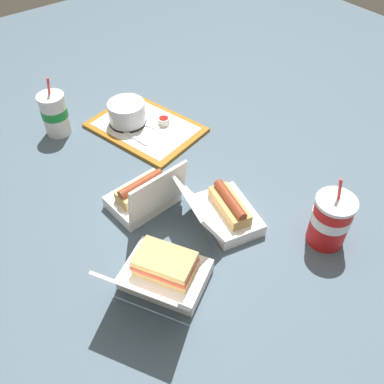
{
  "coord_description": "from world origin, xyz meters",
  "views": [
    {
      "loc": [
        -0.69,
        0.5,
        0.91
      ],
      "look_at": [
        -0.02,
        -0.02,
        0.05
      ],
      "focal_mm": 40.0,
      "sensor_mm": 36.0,
      "label": 1
    }
  ],
  "objects_px": {
    "ketchup_cup": "(164,121)",
    "plastic_fork": "(135,138)",
    "cake_container": "(127,113)",
    "clamshell_sandwich_center": "(163,273)",
    "clamshell_hotdog_left": "(225,211)",
    "soda_cup_center": "(55,114)",
    "soda_cup_left": "(331,220)",
    "food_tray": "(146,127)",
    "clamshell_hotdog_back": "(144,195)"
  },
  "relations": [
    {
      "from": "plastic_fork",
      "to": "clamshell_hotdog_back",
      "type": "xyz_separation_m",
      "value": [
        -0.27,
        0.14,
        0.03
      ]
    },
    {
      "from": "ketchup_cup",
      "to": "soda_cup_left",
      "type": "bearing_deg",
      "value": -175.76
    },
    {
      "from": "clamshell_hotdog_left",
      "to": "soda_cup_left",
      "type": "xyz_separation_m",
      "value": [
        -0.22,
        -0.17,
        0.04
      ]
    },
    {
      "from": "plastic_fork",
      "to": "clamshell_sandwich_center",
      "type": "bearing_deg",
      "value": 142.89
    },
    {
      "from": "cake_container",
      "to": "clamshell_sandwich_center",
      "type": "relative_size",
      "value": 0.45
    },
    {
      "from": "soda_cup_left",
      "to": "ketchup_cup",
      "type": "bearing_deg",
      "value": 4.24
    },
    {
      "from": "clamshell_hotdog_left",
      "to": "clamshell_hotdog_back",
      "type": "relative_size",
      "value": 1.19
    },
    {
      "from": "plastic_fork",
      "to": "cake_container",
      "type": "bearing_deg",
      "value": -29.57
    },
    {
      "from": "soda_cup_center",
      "to": "soda_cup_left",
      "type": "xyz_separation_m",
      "value": [
        -0.88,
        -0.36,
        0.0
      ]
    },
    {
      "from": "cake_container",
      "to": "clamshell_hotdog_left",
      "type": "relative_size",
      "value": 0.55
    },
    {
      "from": "plastic_fork",
      "to": "clamshell_hotdog_left",
      "type": "xyz_separation_m",
      "value": [
        -0.45,
        -0.01,
        0.02
      ]
    },
    {
      "from": "clamshell_sandwich_center",
      "to": "soda_cup_left",
      "type": "xyz_separation_m",
      "value": [
        -0.15,
        -0.42,
        0.03
      ]
    },
    {
      "from": "ketchup_cup",
      "to": "soda_cup_center",
      "type": "distance_m",
      "value": 0.37
    },
    {
      "from": "cake_container",
      "to": "soda_cup_left",
      "type": "height_order",
      "value": "soda_cup_left"
    },
    {
      "from": "plastic_fork",
      "to": "soda_cup_left",
      "type": "xyz_separation_m",
      "value": [
        -0.67,
        -0.18,
        0.06
      ]
    },
    {
      "from": "clamshell_hotdog_back",
      "to": "clamshell_sandwich_center",
      "type": "bearing_deg",
      "value": 156.44
    },
    {
      "from": "food_tray",
      "to": "cake_container",
      "type": "bearing_deg",
      "value": 32.92
    },
    {
      "from": "clamshell_hotdog_back",
      "to": "clamshell_hotdog_left",
      "type": "bearing_deg",
      "value": -142.34
    },
    {
      "from": "food_tray",
      "to": "clamshell_hotdog_left",
      "type": "distance_m",
      "value": 0.5
    },
    {
      "from": "clamshell_sandwich_center",
      "to": "clamshell_hotdog_back",
      "type": "height_order",
      "value": "clamshell_sandwich_center"
    },
    {
      "from": "ketchup_cup",
      "to": "plastic_fork",
      "type": "bearing_deg",
      "value": 93.95
    },
    {
      "from": "cake_container",
      "to": "ketchup_cup",
      "type": "xyz_separation_m",
      "value": [
        -0.09,
        -0.09,
        -0.02
      ]
    },
    {
      "from": "cake_container",
      "to": "soda_cup_center",
      "type": "height_order",
      "value": "soda_cup_center"
    },
    {
      "from": "clamshell_hotdog_back",
      "to": "soda_cup_left",
      "type": "relative_size",
      "value": 0.94
    },
    {
      "from": "ketchup_cup",
      "to": "clamshell_hotdog_back",
      "type": "bearing_deg",
      "value": 136.42
    },
    {
      "from": "clamshell_hotdog_back",
      "to": "plastic_fork",
      "type": "bearing_deg",
      "value": -27.3
    },
    {
      "from": "plastic_fork",
      "to": "soda_cup_center",
      "type": "bearing_deg",
      "value": 29.43
    },
    {
      "from": "food_tray",
      "to": "clamshell_sandwich_center",
      "type": "bearing_deg",
      "value": 150.54
    },
    {
      "from": "food_tray",
      "to": "cake_container",
      "type": "relative_size",
      "value": 3.21
    },
    {
      "from": "clamshell_hotdog_left",
      "to": "soda_cup_left",
      "type": "distance_m",
      "value": 0.28
    },
    {
      "from": "cake_container",
      "to": "plastic_fork",
      "type": "relative_size",
      "value": 1.19
    },
    {
      "from": "cake_container",
      "to": "ketchup_cup",
      "type": "relative_size",
      "value": 3.28
    },
    {
      "from": "plastic_fork",
      "to": "soda_cup_left",
      "type": "height_order",
      "value": "soda_cup_left"
    },
    {
      "from": "food_tray",
      "to": "plastic_fork",
      "type": "relative_size",
      "value": 3.83
    },
    {
      "from": "plastic_fork",
      "to": "clamshell_sandwich_center",
      "type": "distance_m",
      "value": 0.57
    },
    {
      "from": "food_tray",
      "to": "soda_cup_left",
      "type": "relative_size",
      "value": 2.0
    },
    {
      "from": "clamshell_hotdog_back",
      "to": "soda_cup_left",
      "type": "distance_m",
      "value": 0.51
    },
    {
      "from": "food_tray",
      "to": "ketchup_cup",
      "type": "height_order",
      "value": "ketchup_cup"
    },
    {
      "from": "clamshell_hotdog_left",
      "to": "clamshell_hotdog_back",
      "type": "bearing_deg",
      "value": 37.66
    },
    {
      "from": "ketchup_cup",
      "to": "clamshell_sandwich_center",
      "type": "relative_size",
      "value": 0.14
    },
    {
      "from": "food_tray",
      "to": "clamshell_hotdog_back",
      "type": "relative_size",
      "value": 2.13
    },
    {
      "from": "soda_cup_center",
      "to": "soda_cup_left",
      "type": "distance_m",
      "value": 0.95
    },
    {
      "from": "food_tray",
      "to": "plastic_fork",
      "type": "bearing_deg",
      "value": 119.8
    },
    {
      "from": "ketchup_cup",
      "to": "plastic_fork",
      "type": "height_order",
      "value": "ketchup_cup"
    },
    {
      "from": "cake_container",
      "to": "soda_cup_left",
      "type": "xyz_separation_m",
      "value": [
        -0.76,
        -0.14,
        0.03
      ]
    },
    {
      "from": "clamshell_hotdog_back",
      "to": "ketchup_cup",
      "type": "bearing_deg",
      "value": -43.58
    },
    {
      "from": "clamshell_hotdog_left",
      "to": "clamshell_sandwich_center",
      "type": "height_order",
      "value": "clamshell_sandwich_center"
    },
    {
      "from": "cake_container",
      "to": "soda_cup_center",
      "type": "relative_size",
      "value": 0.63
    },
    {
      "from": "ketchup_cup",
      "to": "clamshell_hotdog_back",
      "type": "relative_size",
      "value": 0.2
    },
    {
      "from": "food_tray",
      "to": "plastic_fork",
      "type": "height_order",
      "value": "plastic_fork"
    }
  ]
}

